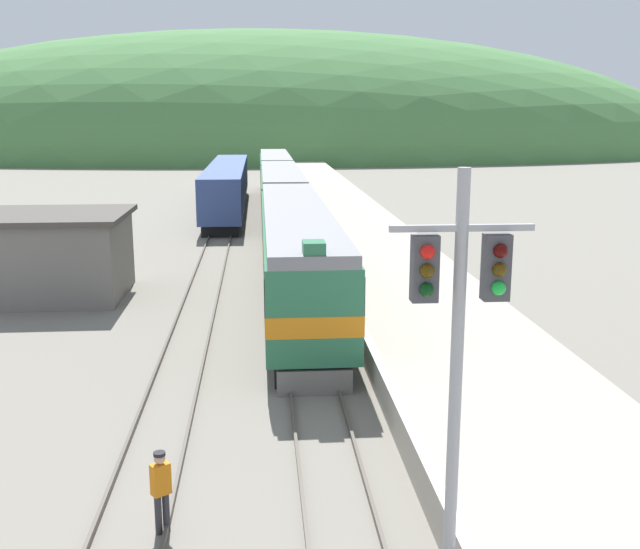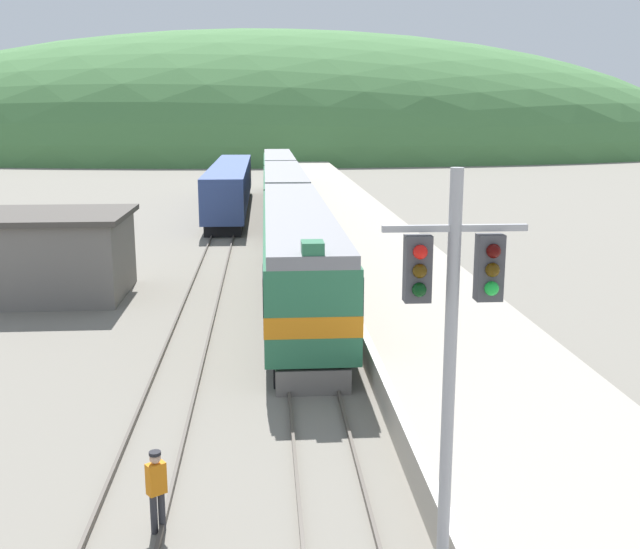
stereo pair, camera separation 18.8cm
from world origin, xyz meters
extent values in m
cube|color=#4C443D|center=(-0.72, 70.00, 0.08)|extent=(0.08, 180.00, 0.16)
cube|color=#4C443D|center=(0.72, 70.00, 0.08)|extent=(0.08, 180.00, 0.16)
cube|color=#4C443D|center=(-4.89, 70.00, 0.08)|extent=(0.08, 180.00, 0.16)
cube|color=#4C443D|center=(-3.46, 70.00, 0.08)|extent=(0.08, 180.00, 0.16)
cube|color=#9E9689|center=(4.82, 50.00, 0.48)|extent=(6.12, 140.00, 0.97)
cube|color=silver|center=(1.88, 50.00, 0.97)|extent=(0.24, 140.00, 0.01)
ellipsoid|color=#477A42|center=(0.00, 142.57, 0.00)|extent=(170.72, 76.82, 46.32)
cube|color=slate|center=(-10.73, 28.08, 1.77)|extent=(6.16, 5.52, 3.53)
cube|color=#47423D|center=(-10.73, 28.08, 3.65)|extent=(6.66, 6.02, 0.24)
cube|color=black|center=(0.00, 25.96, 0.42)|extent=(2.33, 20.46, 0.85)
cube|color=#286B47|center=(0.00, 25.96, 2.30)|extent=(2.84, 21.76, 2.90)
cube|color=orange|center=(0.00, 25.96, 2.07)|extent=(2.87, 21.78, 0.64)
cube|color=black|center=(0.00, 25.96, 2.94)|extent=(2.87, 20.46, 0.87)
cube|color=slate|center=(0.00, 25.96, 3.95)|extent=(2.67, 21.76, 0.40)
cube|color=black|center=(0.00, 16.21, 2.94)|extent=(2.88, 2.20, 1.16)
cube|color=#286B47|center=(0.00, 15.53, 4.33)|extent=(0.64, 0.80, 0.36)
cube|color=slate|center=(0.00, 15.28, 0.38)|extent=(2.22, 0.40, 0.77)
cube|color=black|center=(0.00, 47.27, 0.42)|extent=(2.33, 17.91, 0.85)
cube|color=#286B47|center=(0.00, 47.27, 2.30)|extent=(2.84, 19.06, 2.90)
cube|color=orange|center=(0.00, 47.27, 2.07)|extent=(2.87, 19.08, 0.64)
cube|color=black|center=(0.00, 47.27, 2.94)|extent=(2.87, 17.91, 0.87)
cube|color=slate|center=(0.00, 47.27, 3.95)|extent=(2.67, 19.06, 0.40)
cube|color=black|center=(0.00, 67.23, 0.42)|extent=(2.33, 17.91, 0.85)
cube|color=#286B47|center=(0.00, 67.23, 2.30)|extent=(2.84, 19.06, 2.90)
cube|color=orange|center=(0.00, 67.23, 2.07)|extent=(2.87, 19.08, 0.64)
cube|color=black|center=(0.00, 67.23, 2.94)|extent=(2.87, 17.91, 0.87)
cube|color=slate|center=(0.00, 67.23, 3.95)|extent=(2.67, 19.06, 0.40)
cube|color=black|center=(-4.18, 57.07, 0.40)|extent=(2.46, 27.00, 0.80)
cube|color=#334784|center=(-4.18, 57.07, 2.33)|extent=(2.90, 28.12, 3.06)
cylinder|color=#9E9EA3|center=(1.49, 5.44, 3.66)|extent=(0.20, 0.20, 7.32)
cube|color=#9E9EA3|center=(1.49, 5.44, 6.42)|extent=(2.20, 0.10, 0.10)
cube|color=#424247|center=(0.94, 5.44, 5.81)|extent=(0.40, 0.28, 1.02)
sphere|color=red|center=(0.94, 5.27, 6.10)|extent=(0.22, 0.22, 0.22)
sphere|color=#412C05|center=(0.94, 5.27, 5.81)|extent=(0.22, 0.22, 0.22)
sphere|color=black|center=(0.94, 5.27, 5.53)|extent=(0.22, 0.22, 0.22)
cube|color=#424247|center=(2.04, 5.44, 5.81)|extent=(0.40, 0.28, 1.02)
sphere|color=#3C0504|center=(2.04, 5.27, 6.10)|extent=(0.22, 0.22, 0.22)
sphere|color=#412C05|center=(2.04, 5.27, 5.81)|extent=(0.22, 0.22, 0.22)
sphere|color=green|center=(2.04, 5.27, 5.53)|extent=(0.22, 0.22, 0.22)
cylinder|color=#2D2D33|center=(-3.60, 8.09, 0.41)|extent=(0.14, 0.14, 0.82)
cylinder|color=#2D2D33|center=(-3.46, 8.18, 0.41)|extent=(0.14, 0.14, 0.82)
cube|color=orange|center=(-3.53, 8.13, 1.14)|extent=(0.42, 0.39, 0.63)
sphere|color=tan|center=(-3.53, 8.13, 1.57)|extent=(0.22, 0.22, 0.22)
cylinder|color=black|center=(-3.53, 8.13, 1.67)|extent=(0.23, 0.23, 0.07)
camera|label=1|loc=(-1.51, -5.41, 8.12)|focal=42.00mm
camera|label=2|loc=(-1.32, -5.42, 8.12)|focal=42.00mm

